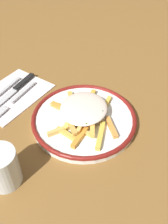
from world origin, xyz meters
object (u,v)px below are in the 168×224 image
plate (84,119)px  knife (15,89)px  napkin (12,94)px  water_glass (2,168)px  fries_heap (83,111)px  fork (15,98)px

plate → knife: bearing=3.0°
napkin → water_glass: size_ratio=2.41×
fries_heap → water_glass: water_glass is taller
plate → fork: plate is taller
plate → fork: size_ratio=1.58×
plate → water_glass: (0.04, 0.24, 0.03)m
fries_heap → napkin: fries_heap is taller
plate → water_glass: water_glass is taller
napkin → fork: (-0.03, 0.01, 0.01)m
fries_heap → knife: (0.24, 0.01, -0.02)m
plate → water_glass: size_ratio=3.10×
plate → napkin: size_ratio=1.28×
fork → water_glass: (-0.17, 0.20, 0.03)m
plate → fork: bearing=11.6°
fork → fries_heap: bearing=-167.9°
fork → knife: (0.03, -0.03, 0.00)m
napkin → knife: bearing=-83.5°
fries_heap → water_glass: 0.25m
napkin → water_glass: (-0.20, 0.21, 0.04)m
plate → fries_heap: 0.02m
fries_heap → knife: fries_heap is taller
water_glass → napkin: bearing=-46.1°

